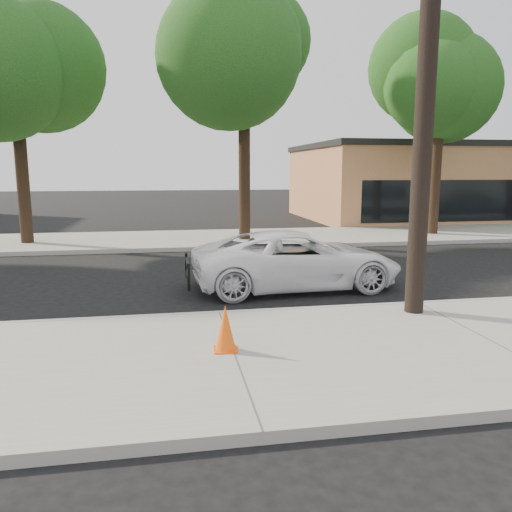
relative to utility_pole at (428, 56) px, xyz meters
name	(u,v)px	position (x,y,z in m)	size (l,w,h in m)	color
ground	(210,293)	(-3.60, 2.70, -4.70)	(120.00, 120.00, 0.00)	black
near_sidewalk	(234,359)	(-3.60, -1.60, -4.62)	(90.00, 4.40, 0.15)	gray
far_sidewalk	(192,239)	(-3.60, 11.20, -4.62)	(90.00, 5.00, 0.15)	gray
curb_near	(219,316)	(-3.60, 0.60, -4.62)	(90.00, 0.12, 0.16)	#9E9B93
building_main	(459,183)	(12.40, 18.70, -2.70)	(18.00, 10.00, 4.00)	#B4754B
utility_pole	(428,56)	(0.00, 0.00, 0.00)	(1.40, 0.34, 9.00)	black
tree_b	(19,70)	(-9.41, 10.76, 1.45)	(4.34, 4.20, 8.45)	black
tree_c	(250,54)	(-1.38, 10.34, 2.21)	(4.96, 4.80, 9.55)	black
tree_d	(448,78)	(6.60, 10.65, 1.67)	(4.50, 4.35, 8.75)	black
police_cruiser	(297,260)	(-1.53, 2.83, -4.02)	(2.26, 4.91, 1.36)	white
traffic_cone	(225,329)	(-3.71, -1.42, -4.22)	(0.37, 0.37, 0.67)	#FD590D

